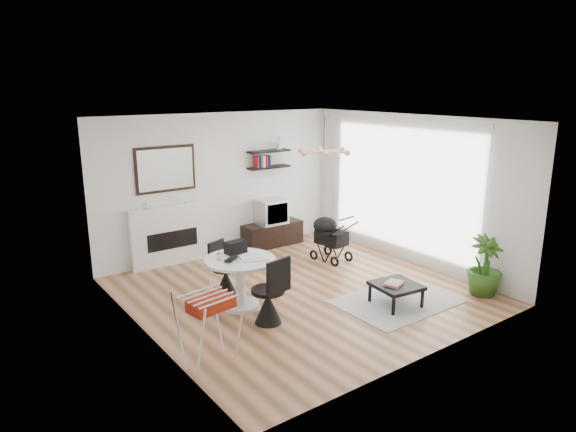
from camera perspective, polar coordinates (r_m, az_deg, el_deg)
floor at (r=8.26m, az=1.32°, el=-8.38°), size 5.00×5.00×0.00m
ceiling at (r=7.63m, az=1.43°, el=10.67°), size 5.00×5.00×0.00m
wall_back at (r=9.89m, az=-7.49°, el=3.52°), size 5.00×0.00×5.00m
wall_left at (r=6.67m, az=-15.96°, el=-2.25°), size 0.00×5.00×5.00m
wall_right at (r=9.53m, az=13.40°, el=2.83°), size 0.00×5.00×5.00m
sheer_curtain at (r=9.59m, az=12.11°, el=2.97°), size 0.04×3.60×2.60m
fireplace at (r=9.51m, az=-12.94°, el=-1.29°), size 1.50×0.17×2.16m
shelf_lower at (r=10.27m, az=-2.12°, el=5.44°), size 0.90×0.25×0.04m
shelf_upper at (r=10.22m, az=-2.14°, el=7.21°), size 0.90×0.25×0.04m
pendant_lamp at (r=8.35m, az=3.99°, el=7.17°), size 0.90×0.90×0.10m
tv_console at (r=10.48m, az=-1.75°, el=-2.01°), size 1.26×0.44×0.47m
crt_tv at (r=10.34m, az=-1.92°, el=0.53°), size 0.57×0.50×0.50m
dining_table at (r=7.56m, az=-5.35°, el=-6.57°), size 1.04×1.04×0.76m
laptop at (r=7.39m, az=-5.98°, el=-4.86°), size 0.37×0.34×0.02m
black_bag at (r=7.68m, az=-5.84°, el=-3.47°), size 0.32×0.21×0.19m
newspaper at (r=7.45m, az=-3.79°, el=-4.69°), size 0.45×0.41×0.01m
drinking_glass at (r=7.44m, az=-7.69°, el=-4.48°), size 0.06×0.06×0.10m
chair_far at (r=8.16m, az=-7.02°, el=-6.77°), size 0.44×0.45×0.83m
chair_near at (r=7.12m, az=-2.12°, el=-9.56°), size 0.48×0.50×0.97m
drying_rack at (r=6.13m, az=-8.72°, el=-12.22°), size 0.67×0.63×0.88m
stroller at (r=9.62m, az=4.62°, el=-2.64°), size 0.55×0.77×0.90m
rug at (r=8.07m, az=11.99°, el=-9.23°), size 1.77×1.28×0.01m
coffee_table at (r=7.83m, az=11.94°, el=-7.64°), size 0.71×0.71×0.33m
magazines at (r=7.77m, az=11.72°, el=-7.34°), size 0.34×0.31×0.04m
potted_plant at (r=8.55m, az=21.01°, el=-5.18°), size 0.63×0.63×0.94m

